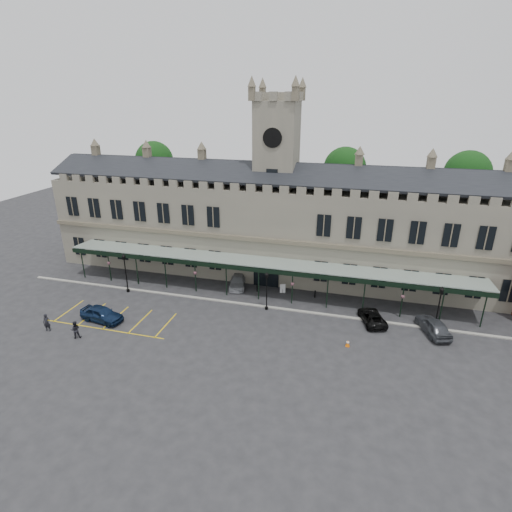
% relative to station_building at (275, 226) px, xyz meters
% --- Properties ---
extents(ground, '(140.00, 140.00, 0.00)m').
position_rel_station_building_xyz_m(ground, '(0.00, -15.91, -6.47)').
color(ground, '#242426').
extents(station_building, '(60.00, 10.36, 17.30)m').
position_rel_station_building_xyz_m(station_building, '(0.00, 0.00, 0.00)').
color(station_building, '#656054').
rests_on(station_building, ground).
extents(clock_tower, '(5.60, 5.60, 24.80)m').
position_rel_station_building_xyz_m(clock_tower, '(0.00, 0.09, 6.64)').
color(clock_tower, '#656054').
rests_on(clock_tower, ground).
extents(canopy, '(50.00, 4.10, 4.30)m').
position_rel_station_building_xyz_m(canopy, '(0.00, -8.45, -4.06)').
color(canopy, '#8C9E93').
rests_on(canopy, ground).
extents(kerb, '(60.00, 0.40, 0.12)m').
position_rel_station_building_xyz_m(kerb, '(0.00, -10.41, -6.41)').
color(kerb, gray).
rests_on(kerb, ground).
extents(parking_markings, '(16.00, 6.00, 0.01)m').
position_rel_station_building_xyz_m(parking_markings, '(-14.00, -17.41, -6.47)').
color(parking_markings, gold).
rests_on(parking_markings, ground).
extents(tree_behind_left, '(6.00, 6.00, 16.00)m').
position_rel_station_building_xyz_m(tree_behind_left, '(-22.00, 9.09, 6.35)').
color(tree_behind_left, '#332314').
rests_on(tree_behind_left, ground).
extents(tree_behind_mid, '(6.00, 6.00, 16.00)m').
position_rel_station_building_xyz_m(tree_behind_mid, '(8.00, 9.09, 6.35)').
color(tree_behind_mid, '#332314').
rests_on(tree_behind_mid, ground).
extents(tree_behind_right, '(6.00, 6.00, 16.00)m').
position_rel_station_building_xyz_m(tree_behind_right, '(24.00, 9.09, 6.35)').
color(tree_behind_right, '#332314').
rests_on(tree_behind_right, ground).
extents(lamp_post_left, '(0.48, 0.48, 5.07)m').
position_rel_station_building_xyz_m(lamp_post_left, '(-16.11, -10.98, -3.46)').
color(lamp_post_left, black).
rests_on(lamp_post_left, ground).
extents(lamp_post_mid, '(0.44, 0.44, 4.64)m').
position_rel_station_building_xyz_m(lamp_post_mid, '(1.48, -10.85, -3.71)').
color(lamp_post_mid, black).
rests_on(lamp_post_mid, ground).
extents(lamp_post_right, '(0.48, 0.48, 5.07)m').
position_rel_station_building_xyz_m(lamp_post_right, '(19.25, -10.74, -3.46)').
color(lamp_post_right, black).
rests_on(lamp_post_right, ground).
extents(traffic_cone, '(0.42, 0.42, 0.67)m').
position_rel_station_building_xyz_m(traffic_cone, '(10.76, -15.85, -6.14)').
color(traffic_cone, '#DF5F07').
rests_on(traffic_cone, ground).
extents(sign_board, '(0.66, 0.24, 1.16)m').
position_rel_station_building_xyz_m(sign_board, '(2.43, -6.32, -5.90)').
color(sign_board, black).
rests_on(sign_board, ground).
extents(bollard_left, '(0.15, 0.15, 0.85)m').
position_rel_station_building_xyz_m(bollard_left, '(-0.69, -6.78, -6.04)').
color(bollard_left, black).
rests_on(bollard_left, ground).
extents(bollard_right, '(0.16, 0.16, 0.90)m').
position_rel_station_building_xyz_m(bollard_right, '(6.43, -6.54, -6.02)').
color(bollard_right, black).
rests_on(bollard_right, ground).
extents(car_left_a, '(5.09, 2.67, 1.65)m').
position_rel_station_building_xyz_m(car_left_a, '(-15.00, -17.84, -5.64)').
color(car_left_a, '#0C1C39').
rests_on(car_left_a, ground).
extents(car_taxi, '(2.81, 5.01, 1.37)m').
position_rel_station_building_xyz_m(car_taxi, '(-3.44, -5.98, -5.78)').
color(car_taxi, '#A8AAB0').
rests_on(car_taxi, ground).
extents(car_van, '(3.47, 4.97, 1.26)m').
position_rel_station_building_xyz_m(car_van, '(13.00, -10.66, -5.84)').
color(car_van, black).
rests_on(car_van, ground).
extents(car_right_a, '(3.48, 5.26, 1.67)m').
position_rel_station_building_xyz_m(car_right_a, '(19.00, -11.22, -5.63)').
color(car_right_a, '#3C3F44').
rests_on(car_right_a, ground).
extents(person_a, '(0.80, 0.64, 1.92)m').
position_rel_station_building_xyz_m(person_a, '(-19.20, -21.02, -5.51)').
color(person_a, black).
rests_on(person_a, ground).
extents(person_b, '(1.14, 1.08, 1.86)m').
position_rel_station_building_xyz_m(person_b, '(-15.53, -21.36, -5.54)').
color(person_b, black).
rests_on(person_b, ground).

